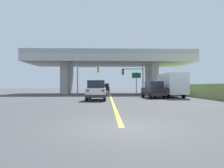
{
  "coord_description": "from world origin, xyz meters",
  "views": [
    {
      "loc": [
        -0.52,
        -6.69,
        1.46
      ],
      "look_at": [
        0.32,
        24.63,
        1.78
      ],
      "focal_mm": 30.74,
      "sensor_mm": 36.0,
      "label": 1
    }
  ],
  "objects_px": {
    "highway_sign": "(136,78)",
    "traffic_signal_nearside": "(135,75)",
    "suv_crossing": "(153,90)",
    "sedan_oncoming": "(105,88)",
    "suv_lead": "(97,90)",
    "traffic_signal_farside": "(85,74)",
    "box_truck": "(170,85)"
  },
  "relations": [
    {
      "from": "box_truck",
      "to": "traffic_signal_nearside",
      "type": "bearing_deg",
      "value": 121.52
    },
    {
      "from": "box_truck",
      "to": "highway_sign",
      "type": "height_order",
      "value": "highway_sign"
    },
    {
      "from": "suv_lead",
      "to": "sedan_oncoming",
      "type": "relative_size",
      "value": 0.95
    },
    {
      "from": "sedan_oncoming",
      "to": "highway_sign",
      "type": "xyz_separation_m",
      "value": [
        5.97,
        -8.04,
        2.03
      ]
    },
    {
      "from": "suv_crossing",
      "to": "traffic_signal_nearside",
      "type": "bearing_deg",
      "value": 92.7
    },
    {
      "from": "suv_lead",
      "to": "box_truck",
      "type": "bearing_deg",
      "value": 28.96
    },
    {
      "from": "traffic_signal_farside",
      "to": "box_truck",
      "type": "bearing_deg",
      "value": -29.25
    },
    {
      "from": "suv_lead",
      "to": "traffic_signal_farside",
      "type": "height_order",
      "value": "traffic_signal_farside"
    },
    {
      "from": "sedan_oncoming",
      "to": "suv_crossing",
      "type": "bearing_deg",
      "value": -73.77
    },
    {
      "from": "suv_crossing",
      "to": "sedan_oncoming",
      "type": "height_order",
      "value": "same"
    },
    {
      "from": "suv_lead",
      "to": "box_truck",
      "type": "xyz_separation_m",
      "value": [
        9.38,
        5.19,
        0.59
      ]
    },
    {
      "from": "highway_sign",
      "to": "traffic_signal_nearside",
      "type": "bearing_deg",
      "value": -100.72
    },
    {
      "from": "box_truck",
      "to": "highway_sign",
      "type": "bearing_deg",
      "value": 104.17
    },
    {
      "from": "traffic_signal_nearside",
      "to": "sedan_oncoming",
      "type": "bearing_deg",
      "value": 111.3
    },
    {
      "from": "suv_crossing",
      "to": "sedan_oncoming",
      "type": "relative_size",
      "value": 0.93
    },
    {
      "from": "traffic_signal_nearside",
      "to": "traffic_signal_farside",
      "type": "bearing_deg",
      "value": 175.22
    },
    {
      "from": "traffic_signal_farside",
      "to": "suv_crossing",
      "type": "bearing_deg",
      "value": -42.73
    },
    {
      "from": "sedan_oncoming",
      "to": "highway_sign",
      "type": "height_order",
      "value": "highway_sign"
    },
    {
      "from": "suv_lead",
      "to": "traffic_signal_farside",
      "type": "bearing_deg",
      "value": 102.05
    },
    {
      "from": "suv_crossing",
      "to": "highway_sign",
      "type": "distance_m",
      "value": 12.9
    },
    {
      "from": "box_truck",
      "to": "sedan_oncoming",
      "type": "height_order",
      "value": "box_truck"
    },
    {
      "from": "sedan_oncoming",
      "to": "traffic_signal_farside",
      "type": "bearing_deg",
      "value": -104.66
    },
    {
      "from": "suv_lead",
      "to": "traffic_signal_nearside",
      "type": "bearing_deg",
      "value": 62.93
    },
    {
      "from": "highway_sign",
      "to": "box_truck",
      "type": "bearing_deg",
      "value": -75.83
    },
    {
      "from": "traffic_signal_farside",
      "to": "highway_sign",
      "type": "relative_size",
      "value": 1.31
    },
    {
      "from": "suv_crossing",
      "to": "sedan_oncoming",
      "type": "distance_m",
      "value": 21.65
    },
    {
      "from": "sedan_oncoming",
      "to": "highway_sign",
      "type": "relative_size",
      "value": 1.17
    },
    {
      "from": "box_truck",
      "to": "traffic_signal_farside",
      "type": "bearing_deg",
      "value": 150.75
    },
    {
      "from": "traffic_signal_farside",
      "to": "highway_sign",
      "type": "xyz_separation_m",
      "value": [
        9.17,
        4.2,
        -0.39
      ]
    },
    {
      "from": "suv_crossing",
      "to": "sedan_oncoming",
      "type": "bearing_deg",
      "value": 101.61
    },
    {
      "from": "suv_crossing",
      "to": "traffic_signal_farside",
      "type": "relative_size",
      "value": 0.84
    },
    {
      "from": "suv_crossing",
      "to": "box_truck",
      "type": "height_order",
      "value": "box_truck"
    }
  ]
}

